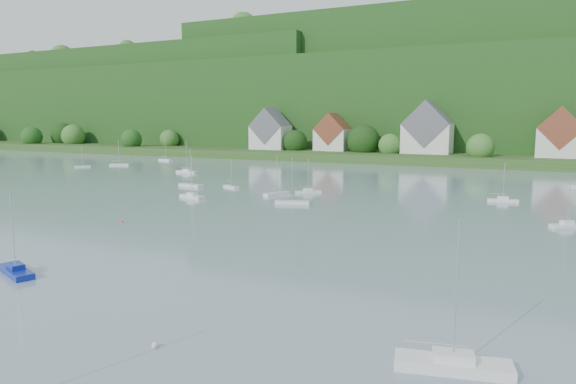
{
  "coord_description": "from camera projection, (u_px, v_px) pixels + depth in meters",
  "views": [
    {
      "loc": [
        39.12,
        8.22,
        14.44
      ],
      "look_at": [
        6.8,
        75.0,
        4.0
      ],
      "focal_mm": 32.13,
      "sensor_mm": 36.0,
      "label": 1
    }
  ],
  "objects": [
    {
      "name": "far_shore_strip",
      "position": [
        419.0,
        155.0,
        189.62
      ],
      "size": [
        600.0,
        60.0,
        3.0
      ],
      "primitive_type": "cube",
      "color": "#2E4D1C",
      "rests_on": "ground"
    },
    {
      "name": "forested_ridge",
      "position": [
        451.0,
        102.0,
        247.58
      ],
      "size": [
        620.0,
        181.22,
        69.89
      ],
      "color": "#174315",
      "rests_on": "ground"
    },
    {
      "name": "village_building_0",
      "position": [
        271.0,
        132.0,
        200.64
      ],
      "size": [
        14.0,
        10.4,
        16.0
      ],
      "color": "silver",
      "rests_on": "far_shore_strip"
    },
    {
      "name": "village_building_1",
      "position": [
        332.0,
        135.0,
        191.75
      ],
      "size": [
        12.0,
        9.36,
        14.0
      ],
      "color": "silver",
      "rests_on": "far_shore_strip"
    },
    {
      "name": "village_building_2",
      "position": [
        427.0,
        132.0,
        175.54
      ],
      "size": [
        16.0,
        11.44,
        18.0
      ],
      "color": "silver",
      "rests_on": "far_shore_strip"
    },
    {
      "name": "village_building_3",
      "position": [
        560.0,
        136.0,
        156.62
      ],
      "size": [
        13.0,
        10.4,
        15.5
      ],
      "color": "silver",
      "rests_on": "far_shore_strip"
    },
    {
      "name": "near_sailboat_1",
      "position": [
        16.0,
        270.0,
        48.36
      ],
      "size": [
        6.05,
        3.59,
        7.9
      ],
      "rotation": [
        0.0,
        0.0,
        -0.36
      ],
      "color": "navy",
      "rests_on": "ground"
    },
    {
      "name": "near_sailboat_3",
      "position": [
        453.0,
        363.0,
        29.79
      ],
      "size": [
        6.87,
        3.24,
        8.95
      ],
      "rotation": [
        0.0,
        0.0,
        0.22
      ],
      "color": "white",
      "rests_on": "ground"
    },
    {
      "name": "mooring_buoy_1",
      "position": [
        155.0,
        347.0,
        32.93
      ],
      "size": [
        0.45,
        0.45,
        0.45
      ],
      "primitive_type": "sphere",
      "color": "silver",
      "rests_on": "ground"
    },
    {
      "name": "mooring_buoy_3",
      "position": [
        122.0,
        222.0,
        73.03
      ],
      "size": [
        0.43,
        0.43,
        0.43
      ],
      "primitive_type": "sphere",
      "color": "#FF5C1C",
      "rests_on": "ground"
    },
    {
      "name": "far_sailboat_cluster",
      "position": [
        393.0,
        185.0,
        111.0
      ],
      "size": [
        198.19,
        71.12,
        8.71
      ],
      "color": "white",
      "rests_on": "ground"
    }
  ]
}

